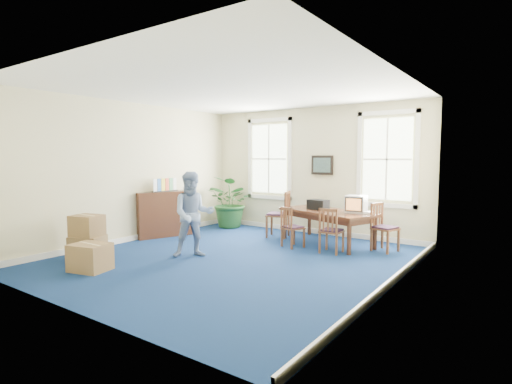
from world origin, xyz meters
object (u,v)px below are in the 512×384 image
Objects in this scene: crt_tv at (356,204)px; credenza at (165,214)px; man at (193,214)px; chair_near_left at (293,227)px; potted_plant at (232,202)px; cardboard_boxes at (99,236)px; conference_table at (327,227)px.

crt_tv and credenza have the same top height.
man is 1.17× the size of credenza.
potted_plant is (-2.60, 1.14, 0.27)m from chair_near_left.
crt_tv is 0.31× the size of potted_plant.
chair_near_left is at bearing 33.70° from credenza.
potted_plant reaches higher than cardboard_boxes.
potted_plant is 0.91× the size of cardboard_boxes.
conference_table is at bearing 179.13° from crt_tv.
cardboard_boxes is (-2.51, -3.02, 0.00)m from chair_near_left.
cardboard_boxes is (-1.33, -1.18, -0.39)m from man.
man is (-2.29, -2.65, -0.10)m from crt_tv.
chair_near_left is (-0.45, -0.75, 0.06)m from conference_table.
chair_near_left is at bearing 50.25° from cardboard_boxes.
chair_near_left is at bearing 9.88° from man.
crt_tv is 3.50m from man.
conference_table is at bearing -100.17° from chair_near_left.
cardboard_boxes reaches higher than conference_table.
man is (-1.18, -1.84, 0.39)m from chair_near_left.
conference_table is at bearing -7.28° from potted_plant.
conference_table is 4.80m from cardboard_boxes.
chair_near_left is 2.86m from potted_plant.
man reaches higher than crt_tv.
crt_tv is at bearing -123.18° from chair_near_left.
credenza is at bearing 104.03° from man.
credenza is 1.00× the size of potted_plant.
chair_near_left is 2.23m from man.
credenza reaches higher than chair_near_left.
crt_tv reaches higher than chair_near_left.
conference_table is 3.10m from man.
crt_tv reaches higher than cardboard_boxes.
crt_tv is 4.58m from credenza.
crt_tv is at bearing 40.33° from credenza.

